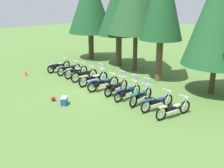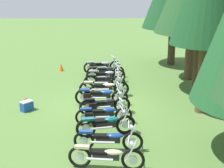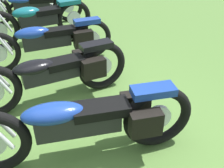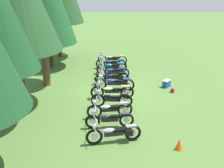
# 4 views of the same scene
# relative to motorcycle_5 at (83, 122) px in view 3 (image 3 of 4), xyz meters

# --- Properties ---
(ground_plane) EXTENTS (80.00, 80.00, 0.00)m
(ground_plane) POSITION_rel_motorcycle_5_xyz_m (-0.11, 0.18, -0.47)
(ground_plane) COLOR #547A38
(motorcycle_5) EXTENTS (0.64, 2.44, 1.03)m
(motorcycle_5) POSITION_rel_motorcycle_5_xyz_m (0.00, 0.00, 0.00)
(motorcycle_5) COLOR black
(motorcycle_5) RESTS_ON ground_plane
(motorcycle_6) EXTENTS (0.82, 2.20, 1.37)m
(motorcycle_6) POSITION_rel_motorcycle_5_xyz_m (1.12, 0.18, -0.01)
(motorcycle_6) COLOR black
(motorcycle_6) RESTS_ON ground_plane
(motorcycle_7) EXTENTS (0.66, 2.26, 1.36)m
(motorcycle_7) POSITION_rel_motorcycle_5_xyz_m (2.21, 0.13, -0.00)
(motorcycle_7) COLOR black
(motorcycle_7) RESTS_ON ground_plane
(motorcycle_8) EXTENTS (0.78, 2.20, 1.38)m
(motorcycle_8) POSITION_rel_motorcycle_5_xyz_m (3.23, 0.26, 0.01)
(motorcycle_8) COLOR black
(motorcycle_8) RESTS_ON ground_plane
(motorcycle_9) EXTENTS (0.68, 2.32, 1.00)m
(motorcycle_9) POSITION_rel_motorcycle_5_xyz_m (4.40, 0.31, -0.03)
(motorcycle_9) COLOR black
(motorcycle_9) RESTS_ON ground_plane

